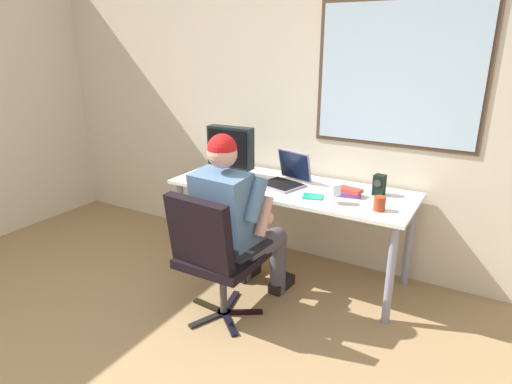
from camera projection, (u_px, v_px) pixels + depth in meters
The scene contains 11 objects.
wall_rear at pixel (308, 111), 3.58m from camera, with size 5.45×0.08×2.51m.
desk at pixel (291, 197), 3.41m from camera, with size 1.87×0.71×0.74m.
office_chair at pixel (212, 250), 2.81m from camera, with size 0.61×0.56×0.93m.
person_seated at pixel (235, 219), 2.97m from camera, with size 0.55×0.77×1.27m.
crt_monitor at pixel (230, 149), 3.57m from camera, with size 0.39×0.20×0.42m.
laptop at pixel (287, 176), 3.42m from camera, with size 0.39×0.39×0.26m.
wine_glass at pixel (335, 190), 3.00m from camera, with size 0.08×0.08×0.14m.
desk_speaker at pixel (379, 185), 3.17m from camera, with size 0.09×0.09×0.15m.
book_stack at pixel (348, 192), 3.17m from camera, with size 0.21×0.14×0.06m.
cd_case at pixel (313, 197), 3.15m from camera, with size 0.17×0.16×0.01m.
coffee_mug at pixel (380, 204), 2.89m from camera, with size 0.08×0.08×0.10m.
Camera 1 is at (1.46, -0.87, 1.80)m, focal length 30.66 mm.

